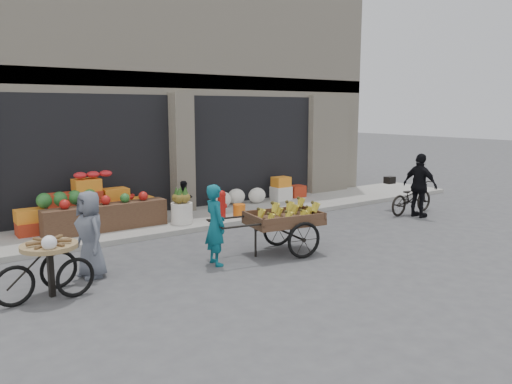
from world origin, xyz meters
TOP-DOWN VIEW (x-y plane):
  - ground at (0.00, 0.00)m, footprint 80.00×80.00m
  - sidewalk at (0.00, 4.10)m, footprint 18.00×2.20m
  - building at (0.00, 8.03)m, footprint 14.00×6.45m
  - fruit_display at (-2.48, 4.38)m, footprint 3.10×1.12m
  - pineapple_bin at (-0.75, 3.60)m, footprint 0.52×0.52m
  - fire_hydrant at (0.35, 3.55)m, footprint 0.22×0.22m
  - orange_bucket at (0.85, 3.50)m, footprint 0.32×0.32m
  - right_bay_goods at (2.61, 4.70)m, footprint 3.35×0.60m
  - seated_person at (-0.35, 4.20)m, footprint 0.51×0.43m
  - banana_cart at (-0.12, 0.52)m, footprint 2.55×1.35m
  - vendor_woman at (-1.57, 0.65)m, footprint 0.41×0.58m
  - tricycle_cart at (-4.46, 0.72)m, footprint 1.46×0.98m
  - vendor_grey at (-3.65, 1.30)m, footprint 0.57×0.79m
  - bicycle at (5.18, 1.45)m, footprint 1.74×0.67m
  - cyclist at (4.98, 1.05)m, footprint 0.46×1.01m

SIDE VIEW (x-z plane):
  - ground at x=0.00m, z-range 0.00..0.00m
  - sidewalk at x=0.00m, z-range 0.00..0.12m
  - orange_bucket at x=0.85m, z-range 0.12..0.42m
  - pineapple_bin at x=-0.75m, z-range 0.12..0.62m
  - right_bay_goods at x=2.61m, z-range 0.06..0.76m
  - bicycle at x=5.18m, z-range 0.00..0.90m
  - fire_hydrant at x=0.35m, z-range 0.15..0.86m
  - tricycle_cart at x=-4.46m, z-range 0.09..1.04m
  - seated_person at x=-0.35m, z-range 0.12..1.05m
  - fruit_display at x=-2.48m, z-range 0.05..1.29m
  - banana_cart at x=-0.12m, z-range 0.23..1.24m
  - vendor_grey at x=-3.65m, z-range 0.00..1.50m
  - vendor_woman at x=-1.57m, z-range 0.00..1.51m
  - cyclist at x=4.98m, z-range 0.00..1.70m
  - building at x=0.00m, z-range -0.13..6.87m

